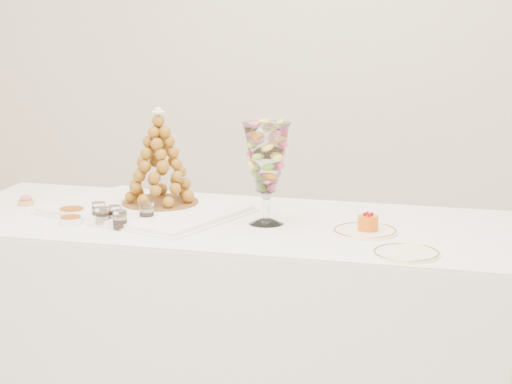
# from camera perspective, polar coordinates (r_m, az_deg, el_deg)

# --- Properties ---
(buffet_table) EXTENTS (2.11, 0.88, 0.80)m
(buffet_table) POSITION_cam_1_polar(r_m,az_deg,el_deg) (3.79, -1.78, -7.47)
(buffet_table) COLOR white
(buffet_table) RESTS_ON ground
(lace_tray) EXTENTS (0.80, 0.70, 0.02)m
(lace_tray) POSITION_cam_1_polar(r_m,az_deg,el_deg) (3.80, -6.34, -1.01)
(lace_tray) COLOR white
(lace_tray) RESTS_ON buffet_table
(macaron_vase) EXTENTS (0.17, 0.17, 0.37)m
(macaron_vase) POSITION_cam_1_polar(r_m,az_deg,el_deg) (3.57, 0.60, 1.91)
(macaron_vase) COLOR white
(macaron_vase) RESTS_ON buffet_table
(cake_plate) EXTENTS (0.23, 0.23, 0.01)m
(cake_plate) POSITION_cam_1_polar(r_m,az_deg,el_deg) (3.51, 6.25, -2.26)
(cake_plate) COLOR white
(cake_plate) RESTS_ON buffet_table
(spare_plate) EXTENTS (0.22, 0.22, 0.01)m
(spare_plate) POSITION_cam_1_polar(r_m,az_deg,el_deg) (3.26, 8.59, -3.49)
(spare_plate) COLOR white
(spare_plate) RESTS_ON buffet_table
(pink_tart) EXTENTS (0.06, 0.06, 0.04)m
(pink_tart) POSITION_cam_1_polar(r_m,az_deg,el_deg) (4.00, -13.02, -0.49)
(pink_tart) COLOR tan
(pink_tart) RESTS_ON buffet_table
(verrine_a) EXTENTS (0.06, 0.06, 0.07)m
(verrine_a) POSITION_cam_1_polar(r_m,az_deg,el_deg) (3.70, -8.98, -1.10)
(verrine_a) COLOR white
(verrine_a) RESTS_ON buffet_table
(verrine_b) EXTENTS (0.05, 0.05, 0.07)m
(verrine_b) POSITION_cam_1_polar(r_m,az_deg,el_deg) (3.65, -8.08, -1.29)
(verrine_b) COLOR white
(verrine_b) RESTS_ON buffet_table
(verrine_c) EXTENTS (0.06, 0.06, 0.07)m
(verrine_c) POSITION_cam_1_polar(r_m,az_deg,el_deg) (3.65, -6.27, -1.15)
(verrine_c) COLOR white
(verrine_c) RESTS_ON buffet_table
(verrine_d) EXTENTS (0.06, 0.06, 0.07)m
(verrine_d) POSITION_cam_1_polar(r_m,az_deg,el_deg) (3.63, -8.77, -1.38)
(verrine_d) COLOR white
(verrine_d) RESTS_ON buffet_table
(verrine_e) EXTENTS (0.06, 0.06, 0.07)m
(verrine_e) POSITION_cam_1_polar(r_m,az_deg,el_deg) (3.56, -7.78, -1.58)
(verrine_e) COLOR white
(verrine_e) RESTS_ON buffet_table
(ramekin_back) EXTENTS (0.10, 0.10, 0.03)m
(ramekin_back) POSITION_cam_1_polar(r_m,az_deg,el_deg) (3.77, -10.48, -1.20)
(ramekin_back) COLOR white
(ramekin_back) RESTS_ON buffet_table
(ramekin_front) EXTENTS (0.08, 0.08, 0.03)m
(ramekin_front) POSITION_cam_1_polar(r_m,az_deg,el_deg) (3.67, -10.54, -1.63)
(ramekin_front) COLOR white
(ramekin_front) RESTS_ON buffet_table
(croquembouche) EXTENTS (0.30, 0.30, 0.37)m
(croquembouche) POSITION_cam_1_polar(r_m,az_deg,el_deg) (3.82, -5.56, 2.01)
(croquembouche) COLOR brown
(croquembouche) RESTS_ON lace_tray
(mousse_cake) EXTENTS (0.07, 0.07, 0.06)m
(mousse_cake) POSITION_cam_1_polar(r_m,az_deg,el_deg) (3.50, 6.42, -1.75)
(mousse_cake) COLOR #E1600A
(mousse_cake) RESTS_ON cake_plate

